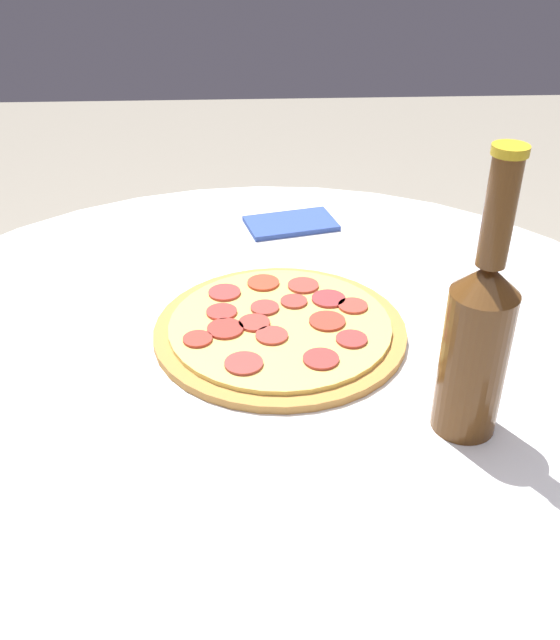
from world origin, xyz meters
The scene contains 4 objects.
table centered at (0.00, 0.00, 0.58)m, with size 1.07×1.07×0.77m.
pizza centered at (-0.02, -0.06, 0.78)m, with size 0.30×0.30×0.02m.
beer_bottle centered at (-0.19, 0.12, 0.87)m, with size 0.06×0.06×0.29m.
napkin centered at (-0.05, -0.37, 0.77)m, with size 0.15×0.11×0.01m.
Camera 1 is at (0.02, 0.66, 1.24)m, focal length 40.00 mm.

